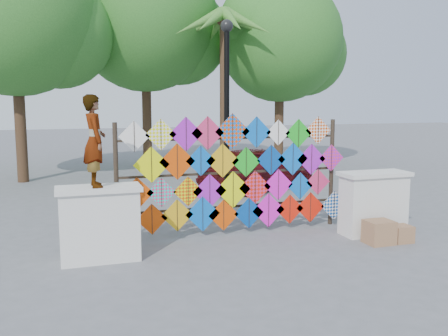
{
  "coord_description": "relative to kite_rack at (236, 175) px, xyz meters",
  "views": [
    {
      "loc": [
        -3.27,
        -8.65,
        2.72
      ],
      "look_at": [
        -0.22,
        0.6,
        1.38
      ],
      "focal_mm": 40.0,
      "sensor_mm": 36.0,
      "label": 1
    }
  ],
  "objects": [
    {
      "name": "lamppost",
      "position": [
        0.23,
        1.28,
        1.48
      ],
      "size": [
        0.28,
        0.28,
        4.46
      ],
      "color": "black",
      "rests_on": "ground"
    },
    {
      "name": "kite_rack",
      "position": [
        0.0,
        0.0,
        0.0
      ],
      "size": [
        4.94,
        0.24,
        2.45
      ],
      "color": "#2C2218",
      "rests_on": "ground"
    },
    {
      "name": "cardboard_box_far",
      "position": [
        2.8,
        -1.59,
        -1.05
      ],
      "size": [
        0.38,
        0.35,
        0.32
      ],
      "primitive_type": "cube",
      "color": "#956A48",
      "rests_on": "ground"
    },
    {
      "name": "ground",
      "position": [
        -0.07,
        -0.72,
        -1.21
      ],
      "size": [
        80.0,
        80.0,
        0.0
      ],
      "primitive_type": "plane",
      "color": "slate",
      "rests_on": "ground"
    },
    {
      "name": "sedan",
      "position": [
        2.34,
        4.61,
        -0.55
      ],
      "size": [
        4.21,
        3.02,
        1.33
      ],
      "primitive_type": "imported",
      "rotation": [
        0.0,
        0.0,
        1.99
      ],
      "color": "#4E0D10",
      "rests_on": "ground"
    },
    {
      "name": "parapet_right",
      "position": [
        2.63,
        -0.92,
        -0.56
      ],
      "size": [
        1.4,
        0.65,
        1.28
      ],
      "color": "white",
      "rests_on": "ground"
    },
    {
      "name": "palm_tree",
      "position": [
        2.13,
        7.28,
        3.74
      ],
      "size": [
        3.62,
        3.62,
        5.83
      ],
      "color": "#4A361F",
      "rests_on": "ground"
    },
    {
      "name": "tree_mid",
      "position": [
        0.03,
        10.31,
        4.56
      ],
      "size": [
        6.3,
        5.6,
        8.61
      ],
      "color": "#4A361F",
      "rests_on": "ground"
    },
    {
      "name": "cardboard_box_near",
      "position": [
        2.33,
        -1.55,
        -0.99
      ],
      "size": [
        0.5,
        0.45,
        0.45
      ],
      "primitive_type": "cube",
      "color": "#956A48",
      "rests_on": "ground"
    },
    {
      "name": "parapet_left",
      "position": [
        -2.77,
        -0.92,
        -0.56
      ],
      "size": [
        1.4,
        0.65,
        1.28
      ],
      "color": "white",
      "rests_on": "ground"
    },
    {
      "name": "tree_east",
      "position": [
        5.02,
        8.81,
        3.77
      ],
      "size": [
        5.4,
        4.8,
        7.42
      ],
      "color": "#4A361F",
      "rests_on": "ground"
    },
    {
      "name": "vendor_woman",
      "position": [
        -2.81,
        -0.92,
        0.83
      ],
      "size": [
        0.41,
        0.58,
        1.53
      ],
      "primitive_type": "imported",
      "rotation": [
        0.0,
        0.0,
        1.65
      ],
      "color": "#99999E",
      "rests_on": "parapet_left"
    },
    {
      "name": "tree_west",
      "position": [
        -4.47,
        8.31,
        4.17
      ],
      "size": [
        5.85,
        5.2,
        8.01
      ],
      "color": "#4A361F",
      "rests_on": "ground"
    }
  ]
}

